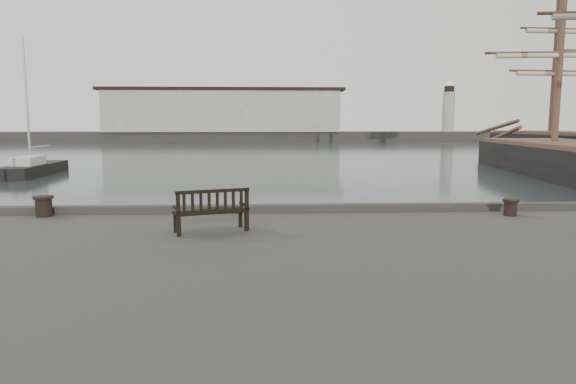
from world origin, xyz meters
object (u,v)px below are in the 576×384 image
at_px(bollard_right, 510,207).
at_px(bollard_left, 44,206).
at_px(yacht_d, 34,172).
at_px(bench, 211,218).

bearing_deg(bollard_right, bollard_left, 177.79).
distance_m(bollard_left, yacht_d, 28.15).
height_order(bench, bollard_left, bench).
xyz_separation_m(bench, bollard_left, (-4.08, 1.90, -0.03)).
xyz_separation_m(bench, bollard_right, (6.87, 1.48, -0.08)).
bearing_deg(yacht_d, bench, -61.85).
relative_size(bollard_left, yacht_d, 0.05).
distance_m(bollard_right, yacht_d, 34.42).
distance_m(bollard_left, bollard_right, 10.95).
distance_m(bench, yacht_d, 31.68).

